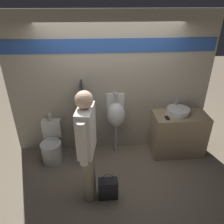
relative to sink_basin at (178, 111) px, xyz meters
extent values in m
plane|color=gray|center=(-1.28, -0.35, -0.92)|extent=(16.00, 16.00, 0.00)
cube|color=#B2A893|center=(-1.28, 0.25, 0.43)|extent=(3.79, 0.06, 2.70)
cube|color=#2D56AD|center=(-1.28, 0.21, 1.20)|extent=(3.72, 0.01, 0.24)
cube|color=tan|center=(0.05, -0.05, -0.49)|extent=(1.02, 0.54, 0.87)
cylinder|color=white|center=(0.00, 0.00, 0.00)|extent=(0.43, 0.43, 0.11)
cylinder|color=silver|center=(0.00, 0.15, 0.12)|extent=(0.03, 0.03, 0.14)
cube|color=black|center=(-0.26, -0.16, -0.05)|extent=(0.07, 0.14, 0.01)
cube|color=black|center=(-1.82, -0.06, -0.16)|extent=(0.03, 0.56, 1.53)
cylinder|color=silver|center=(-1.19, 0.05, -0.61)|extent=(0.04, 0.04, 0.63)
ellipsoid|color=white|center=(-1.19, 0.05, -0.07)|extent=(0.36, 0.31, 0.49)
cube|color=white|center=(-1.19, 0.20, 0.00)|extent=(0.34, 0.02, 0.61)
cylinder|color=silver|center=(-1.19, 0.17, 0.27)|extent=(0.06, 0.06, 0.16)
cylinder|color=white|center=(-2.45, -0.16, -0.74)|extent=(0.39, 0.39, 0.38)
torus|color=white|center=(-2.45, -0.16, -0.54)|extent=(0.40, 0.40, 0.04)
cube|color=white|center=(-2.45, 0.13, -0.36)|extent=(0.36, 0.16, 0.37)
cylinder|color=silver|center=(-2.45, 0.11, -0.10)|extent=(0.06, 0.06, 0.14)
cylinder|color=gray|center=(-1.72, -1.14, -0.48)|extent=(0.17, 0.17, 0.89)
cylinder|color=gray|center=(-1.69, -0.97, -0.48)|extent=(0.17, 0.17, 0.89)
cube|color=silver|center=(-1.70, -1.05, 0.31)|extent=(0.27, 0.49, 0.70)
cylinder|color=silver|center=(-1.74, -1.31, 0.28)|extent=(0.11, 0.11, 0.65)
cylinder|color=silver|center=(-1.66, -0.79, 0.28)|extent=(0.11, 0.11, 0.65)
sphere|color=beige|center=(-1.70, -1.05, 0.78)|extent=(0.24, 0.24, 0.24)
cube|color=#232328|center=(-1.41, -1.12, -0.75)|extent=(0.31, 0.17, 0.34)
torus|color=#4C4742|center=(-1.41, -1.12, -0.54)|extent=(0.20, 0.01, 0.20)
camera|label=1|loc=(-1.52, -3.59, 1.96)|focal=35.00mm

